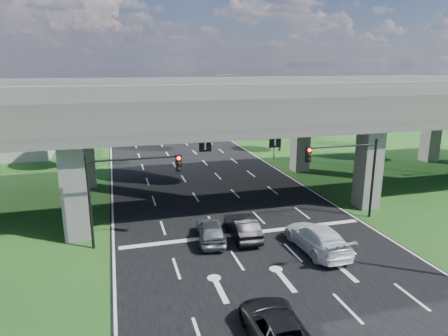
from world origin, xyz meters
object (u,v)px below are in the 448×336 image
streetlight_far (272,111)px  car_white (317,238)px  car_silver (211,230)px  car_dark (242,227)px  streetlight_beyond (233,100)px  car_trailing (277,327)px  signal_left (125,182)px  signal_right (349,165)px

streetlight_far → car_white: (-6.75, -24.05, -5.01)m
car_silver → car_dark: car_dark is taller
streetlight_beyond → car_dark: bearing=-106.0°
streetlight_far → car_trailing: size_ratio=2.07×
car_silver → car_white: 6.72m
streetlight_far → car_silver: streetlight_far is taller
car_silver → car_trailing: 10.25m
streetlight_beyond → car_trailing: size_ratio=2.07×
car_silver → car_dark: bearing=-172.1°
signal_left → car_trailing: 12.93m
car_trailing → car_dark: bearing=-99.2°
car_white → car_trailing: bearing=49.3°
signal_right → signal_left: 15.65m
signal_left → car_dark: size_ratio=1.34×
streetlight_beyond → car_dark: 38.82m
car_silver → car_dark: (2.15, 0.00, 0.01)m
streetlight_far → signal_left: bearing=-131.8°
signal_left → car_dark: signal_left is taller
streetlight_beyond → car_silver: 39.46m
streetlight_beyond → signal_right: bearing=-93.6°
streetlight_far → car_white: 25.47m
signal_right → car_trailing: 15.53m
streetlight_far → car_dark: (-10.59, -21.00, -5.08)m
car_trailing → streetlight_beyond: bearing=-103.6°
streetlight_far → streetlight_beyond: bearing=90.0°
car_trailing → car_white: bearing=-127.2°
car_dark → car_trailing: (-1.88, -10.25, -0.07)m
signal_right → car_white: size_ratio=1.08×
streetlight_beyond → car_dark: (-10.59, -37.00, -5.08)m
car_white → signal_left: bearing=-21.9°
signal_right → signal_left: bearing=180.0°
streetlight_far → car_trailing: bearing=-111.7°
signal_right → car_white: signal_right is taller
signal_right → car_dark: bearing=-173.5°
car_trailing → streetlight_far: bearing=-110.6°
streetlight_far → car_silver: bearing=-121.2°
signal_left → car_trailing: (5.46, -11.19, -3.48)m
streetlight_far → car_trailing: 34.03m
car_dark → car_trailing: size_ratio=0.93×
signal_right → car_trailing: signal_right is taller
signal_left → streetlight_far: size_ratio=0.60×
signal_left → car_white: signal_left is taller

